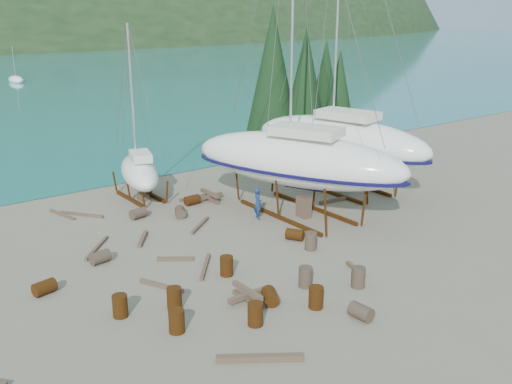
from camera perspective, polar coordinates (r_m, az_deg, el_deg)
ground at (r=27.58m, az=2.03°, el=-5.92°), size 600.00×600.00×0.00m
cypress_near_right at (r=42.88m, az=4.96°, el=10.52°), size 3.60×3.60×10.00m
cypress_mid_right at (r=42.60m, az=8.27°, el=9.17°), size 3.06×3.06×8.50m
cypress_back_left at (r=43.32m, az=1.67°, el=11.80°), size 4.14×4.14×11.50m
cypress_far_right at (r=45.71m, az=6.92°, el=10.15°), size 3.24×3.24×9.00m
moored_boat_mid at (r=103.43m, az=-22.88°, el=10.29°), size 2.00×5.00×6.05m
large_sailboat_near at (r=31.64m, az=4.17°, el=3.29°), size 8.36×13.12×19.97m
large_sailboat_far at (r=36.83m, az=8.36°, el=5.19°), size 6.36×13.00×19.76m
small_sailboat_shore at (r=35.39m, az=-11.59°, el=2.01°), size 3.91×6.82×10.41m
worker at (r=31.52m, az=0.19°, el=-1.13°), size 0.58×0.74×1.78m
drum_0 at (r=21.06m, az=-7.94°, el=-12.66°), size 0.58×0.58×0.88m
drum_1 at (r=22.08m, az=10.46°, el=-11.71°), size 0.64×0.92×0.58m
drum_2 at (r=25.01m, az=-20.39°, el=-8.93°), size 0.98×0.75×0.58m
drum_3 at (r=22.53m, az=6.02°, el=-10.44°), size 0.58×0.58×0.88m
drum_4 at (r=34.16m, az=-6.40°, el=-0.81°), size 0.90×0.61×0.58m
drum_5 at (r=27.70m, az=5.50°, el=-4.90°), size 0.58×0.58×0.88m
drum_6 at (r=28.82m, az=3.91°, el=-4.27°), size 0.95×1.05×0.58m
drum_8 at (r=22.41m, az=-13.43°, el=-11.02°), size 0.58×0.58×0.88m
drum_9 at (r=32.40m, az=-11.68°, el=-2.10°), size 0.97×0.72×0.58m
drum_10 at (r=21.28m, az=-0.06°, el=-12.12°), size 0.58×0.58×0.88m
drum_11 at (r=32.22m, az=-7.60°, el=-2.00°), size 0.91×1.05×0.58m
drum_12 at (r=22.81m, az=1.42°, el=-10.39°), size 0.92×1.05×0.58m
drum_13 at (r=22.57m, az=-8.17°, el=-10.47°), size 0.58×0.58×0.88m
drum_14 at (r=25.02m, az=-2.96°, el=-7.39°), size 0.58×0.58×0.88m
drum_15 at (r=27.15m, az=-15.31°, el=-6.30°), size 0.96×0.70×0.58m
drum_16 at (r=24.09m, az=4.97°, el=-8.46°), size 0.58×0.58×0.88m
drum_17 at (r=24.35m, az=10.19°, el=-8.39°), size 0.58×0.58×0.88m
timber_0 at (r=33.99m, az=-18.83°, el=-2.16°), size 0.70×2.29×0.14m
timber_1 at (r=34.81m, az=7.74°, el=-0.85°), size 1.99×0.47×0.19m
timber_4 at (r=26.78m, az=-8.07°, el=-6.64°), size 1.48×1.14×0.17m
timber_6 at (r=35.18m, az=-6.22°, el=-0.59°), size 1.91×0.33×0.19m
timber_7 at (r=25.91m, az=9.93°, el=-7.59°), size 0.58×1.44×0.17m
timber_8 at (r=29.30m, az=-11.27°, el=-4.62°), size 1.30×1.67×0.19m
timber_9 at (r=33.66m, az=-17.05°, el=-2.17°), size 1.74×2.26×0.15m
timber_10 at (r=30.67m, az=-5.64°, el=-3.36°), size 2.02×1.62×0.16m
timber_11 at (r=25.88m, az=-5.10°, el=-7.44°), size 1.80×2.12×0.15m
timber_12 at (r=24.38m, az=-9.45°, el=-9.24°), size 1.07×2.02×0.17m
timber_15 at (r=28.78m, az=-15.62°, el=-5.41°), size 2.05×2.21×0.15m
timber_16 at (r=19.50m, az=0.37°, el=-16.28°), size 2.49×1.84×0.23m
timber_pile_fore at (r=22.86m, az=-0.86°, el=-10.29°), size 1.80×1.80×0.60m
timber_pile_aft at (r=34.73m, az=-4.66°, el=-0.43°), size 1.80×1.80×0.60m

